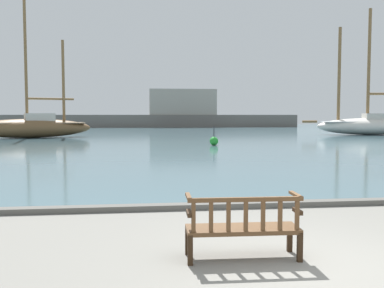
{
  "coord_description": "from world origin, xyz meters",
  "views": [
    {
      "loc": [
        -2.27,
        -5.25,
        2.04
      ],
      "look_at": [
        -0.42,
        10.0,
        1.0
      ],
      "focal_mm": 40.0,
      "sensor_mm": 36.0,
      "label": 1
    }
  ],
  "objects_px": {
    "park_bench": "(243,226)",
    "channel_buoy": "(214,141)",
    "sailboat_outer_starboard": "(370,123)",
    "sailboat_nearest_starboard": "(31,126)"
  },
  "relations": [
    {
      "from": "park_bench",
      "to": "channel_buoy",
      "type": "xyz_separation_m",
      "value": [
        3.31,
        21.42,
        -0.1
      ]
    },
    {
      "from": "park_bench",
      "to": "sailboat_nearest_starboard",
      "type": "relative_size",
      "value": 0.13
    },
    {
      "from": "sailboat_nearest_starboard",
      "to": "park_bench",
      "type": "bearing_deg",
      "value": -71.62
    },
    {
      "from": "sailboat_outer_starboard",
      "to": "park_bench",
      "type": "bearing_deg",
      "value": -121.88
    },
    {
      "from": "channel_buoy",
      "to": "sailboat_outer_starboard",
      "type": "bearing_deg",
      "value": 35.53
    },
    {
      "from": "park_bench",
      "to": "sailboat_outer_starboard",
      "type": "bearing_deg",
      "value": 58.12
    },
    {
      "from": "sailboat_outer_starboard",
      "to": "channel_buoy",
      "type": "distance_m",
      "value": 22.17
    },
    {
      "from": "park_bench",
      "to": "channel_buoy",
      "type": "bearing_deg",
      "value": 81.23
    },
    {
      "from": "sailboat_nearest_starboard",
      "to": "channel_buoy",
      "type": "height_order",
      "value": "sailboat_nearest_starboard"
    },
    {
      "from": "sailboat_outer_starboard",
      "to": "channel_buoy",
      "type": "bearing_deg",
      "value": -144.47
    }
  ]
}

